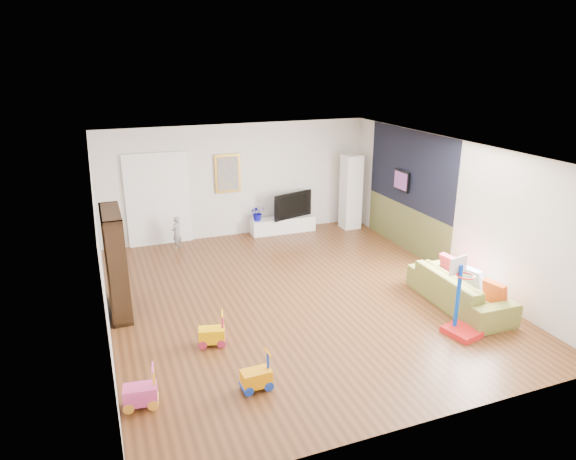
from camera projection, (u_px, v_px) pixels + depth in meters
name	position (u px, v px, depth m)	size (l,w,h in m)	color
floor	(296.00, 296.00, 9.41)	(6.50, 7.50, 0.00)	brown
ceiling	(297.00, 149.00, 8.55)	(6.50, 7.50, 0.00)	white
wall_back	(238.00, 181.00, 12.30)	(6.50, 0.00, 2.70)	beige
wall_front	(423.00, 325.00, 5.67)	(6.50, 0.00, 2.70)	white
wall_left	(100.00, 250.00, 7.87)	(0.00, 7.50, 2.70)	white
wall_right	(449.00, 207.00, 10.09)	(0.00, 7.50, 2.70)	white
navy_accent	(410.00, 169.00, 11.16)	(0.01, 3.20, 1.70)	black
olive_wainscot	(405.00, 228.00, 11.59)	(0.01, 3.20, 1.00)	brown
doorway	(158.00, 201.00, 11.71)	(1.45, 0.06, 2.10)	white
painting_back	(228.00, 173.00, 12.11)	(0.62, 0.06, 0.92)	gold
artwork_right	(401.00, 181.00, 11.41)	(0.04, 0.56, 0.46)	#7F3F8C
media_console	(283.00, 225.00, 12.79)	(1.62, 0.40, 0.38)	white
tall_cabinet	(351.00, 192.00, 12.92)	(0.44, 0.44, 1.87)	white
bookshelf	(116.00, 263.00, 8.57)	(0.32, 1.23, 1.79)	black
sofa	(460.00, 289.00, 8.96)	(2.09, 0.82, 0.61)	olive
basketball_hoop	(466.00, 298.00, 7.90)	(0.43, 0.53, 1.26)	red
ride_on_yellow	(212.00, 330.00, 7.73)	(0.39, 0.24, 0.52)	#FFBC00
ride_on_orange	(256.00, 372.00, 6.69)	(0.39, 0.24, 0.52)	orange
ride_on_pink	(140.00, 388.00, 6.34)	(0.41, 0.25, 0.55)	#D63E8C
child	(177.00, 233.00, 11.64)	(0.28, 0.18, 0.76)	gray
tv	(290.00, 204.00, 12.69)	(1.12, 0.15, 0.65)	black
vase_plant	(258.00, 213.00, 12.45)	(0.35, 0.30, 0.39)	#0C098C
pillow_left	(495.00, 293.00, 8.43)	(0.10, 0.39, 0.39)	#CB4615
pillow_center	(472.00, 279.00, 8.96)	(0.11, 0.40, 0.40)	white
pillow_right	(450.00, 266.00, 9.52)	(0.11, 0.41, 0.41)	#CC2B47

